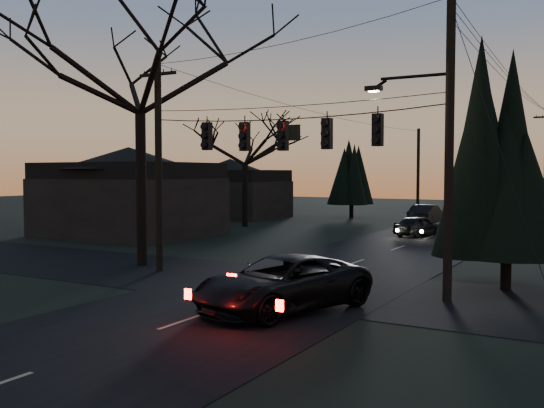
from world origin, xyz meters
The scene contains 16 objects.
ground_plane centered at (0.00, 0.00, 0.00)m, with size 160.00×160.00×0.00m, color black.
main_road centered at (0.00, 20.00, 0.01)m, with size 8.00×120.00×0.02m, color black.
cross_road centered at (0.00, 10.00, 0.01)m, with size 60.00×7.00×0.02m, color black.
utility_pole_right centered at (5.50, 10.00, 0.00)m, with size 5.00×0.30×10.00m, color black, non-canonical shape.
utility_pole_left centered at (-6.00, 10.00, 0.00)m, with size 1.80×0.30×8.50m, color black, non-canonical shape.
utility_pole_far_l centered at (-6.00, 46.00, 0.00)m, with size 0.30×0.30×8.00m, color black, non-canonical shape.
span_signal_assembly centered at (-0.24, 10.00, 5.34)m, with size 11.50×0.44×1.47m.
bare_tree_left centered at (-7.70, 10.85, 9.09)m, with size 9.66×9.66×13.01m.
evergreen_right centered at (6.77, 12.86, 4.48)m, with size 4.02×4.02×7.77m.
bare_tree_dist centered at (-13.88, 28.86, 6.38)m, with size 7.01×7.01×9.14m.
evergreen_dist centered at (-10.40, 40.82, 3.72)m, with size 3.24×3.24×6.26m.
house_left_near centered at (-17.00, 20.00, 2.80)m, with size 10.00×8.00×5.60m.
house_left_far centered at (-20.00, 36.00, 2.60)m, with size 9.00×7.00×5.20m.
suv_near centered at (1.68, 6.39, 0.78)m, with size 2.58×5.60×1.56m, color black.
sedan_oncoming_a centered at (-0.80, 28.46, 0.64)m, with size 1.51×3.76×1.28m, color black.
sedan_oncoming_b centered at (-2.56, 36.72, 0.77)m, with size 1.63×4.68×1.54m, color black.
Camera 1 is at (10.05, -8.78, 4.00)m, focal length 40.00 mm.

